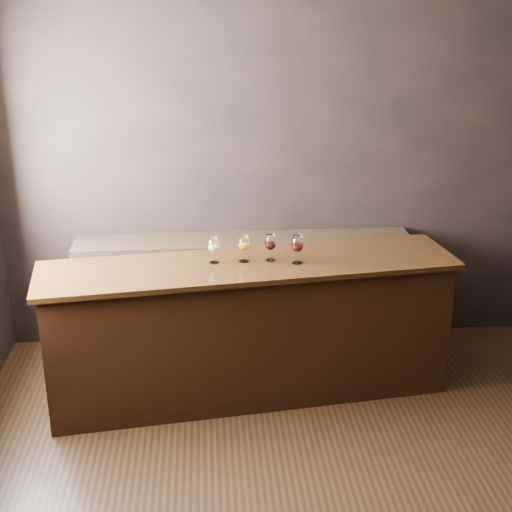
{
  "coord_description": "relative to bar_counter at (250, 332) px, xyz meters",
  "views": [
    {
      "loc": [
        -0.87,
        -3.23,
        2.78
      ],
      "look_at": [
        -0.54,
        1.33,
        1.07
      ],
      "focal_mm": 50.0,
      "sensor_mm": 36.0,
      "label": 1
    }
  ],
  "objects": [
    {
      "name": "glass_red_b",
      "position": [
        0.33,
        -0.03,
        0.66
      ],
      "size": [
        0.09,
        0.09,
        0.2
      ],
      "color": "white",
      "rests_on": "bar_top"
    },
    {
      "name": "bar_top",
      "position": [
        -0.0,
        0.0,
        0.51
      ],
      "size": [
        2.95,
        1.05,
        0.04
      ],
      "primitive_type": "cube",
      "rotation": [
        0.0,
        0.0,
        0.13
      ],
      "color": "black",
      "rests_on": "bar_counter"
    },
    {
      "name": "glass_red_a",
      "position": [
        0.15,
        0.04,
        0.66
      ],
      "size": [
        0.08,
        0.08,
        0.19
      ],
      "color": "white",
      "rests_on": "bar_top"
    },
    {
      "name": "ground",
      "position": [
        0.58,
        -1.33,
        -0.49
      ],
      "size": [
        5.0,
        5.0,
        0.0
      ],
      "primitive_type": "plane",
      "color": "black",
      "rests_on": "ground"
    },
    {
      "name": "glass_white",
      "position": [
        -0.24,
        0.02,
        0.65
      ],
      "size": [
        0.08,
        0.08,
        0.19
      ],
      "color": "white",
      "rests_on": "bar_top"
    },
    {
      "name": "back_bar_shelf",
      "position": [
        0.0,
        0.7,
        -0.01
      ],
      "size": [
        2.64,
        0.4,
        0.95
      ],
      "primitive_type": "cube",
      "color": "black",
      "rests_on": "ground"
    },
    {
      "name": "bar_counter",
      "position": [
        0.0,
        0.0,
        0.0
      ],
      "size": [
        2.85,
        0.97,
        0.98
      ],
      "primitive_type": "cube",
      "rotation": [
        0.0,
        0.0,
        0.13
      ],
      "color": "black",
      "rests_on": "ground"
    },
    {
      "name": "glass_amber",
      "position": [
        -0.04,
        0.04,
        0.65
      ],
      "size": [
        0.08,
        0.08,
        0.19
      ],
      "color": "white",
      "rests_on": "bar_top"
    },
    {
      "name": "room_shell",
      "position": [
        0.35,
        -1.22,
        1.32
      ],
      "size": [
        5.02,
        4.52,
        2.81
      ],
      "color": "black",
      "rests_on": "ground"
    }
  ]
}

